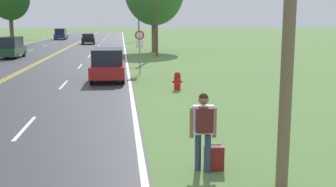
{
  "coord_description": "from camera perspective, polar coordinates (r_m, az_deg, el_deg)",
  "views": [
    {
      "loc": [
        6.56,
        -5.51,
        3.26
      ],
      "look_at": [
        8.01,
        7.51,
        1.0
      ],
      "focal_mm": 45.0,
      "sensor_mm": 36.0,
      "label": 1
    }
  ],
  "objects": [
    {
      "name": "hitchhiker_person",
      "position": [
        9.12,
        4.83,
        -4.17
      ],
      "size": [
        0.59,
        0.43,
        1.74
      ],
      "rotation": [
        0.0,
        0.0,
        1.54
      ],
      "color": "navy",
      "rests_on": "ground"
    },
    {
      "name": "suitcase",
      "position": [
        9.43,
        6.24,
        -8.74
      ],
      "size": [
        0.43,
        0.21,
        0.59
      ],
      "rotation": [
        0.0,
        0.0,
        1.54
      ],
      "color": "maroon",
      "rests_on": "ground"
    },
    {
      "name": "fire_hydrant",
      "position": [
        20.14,
        1.27,
        1.75
      ],
      "size": [
        0.48,
        0.32,
        0.87
      ],
      "color": "red",
      "rests_on": "ground"
    },
    {
      "name": "traffic_sign",
      "position": [
        25.98,
        -3.87,
        7.09
      ],
      "size": [
        0.6,
        0.1,
        2.7
      ],
      "color": "gray",
      "rests_on": "ground"
    },
    {
      "name": "utility_pole_midground",
      "position": [
        39.33,
        -1.56,
        12.07
      ],
      "size": [
        1.8,
        0.24,
        9.33
      ],
      "color": "brown",
      "rests_on": "ground"
    },
    {
      "name": "utility_pole_far",
      "position": [
        70.75,
        -4.01,
        11.06
      ],
      "size": [
        1.8,
        0.24,
        9.39
      ],
      "color": "brown",
      "rests_on": "ground"
    },
    {
      "name": "car_red_suv_nearest",
      "position": [
        23.46,
        -8.12,
        3.98
      ],
      "size": [
        1.86,
        4.31,
        1.77
      ],
      "rotation": [
        0.0,
        0.0,
        -1.58
      ],
      "color": "black",
      "rests_on": "ground"
    },
    {
      "name": "car_dark_green_van_approaching",
      "position": [
        40.0,
        -20.55,
        5.88
      ],
      "size": [
        1.88,
        4.25,
        1.88
      ],
      "rotation": [
        0.0,
        0.0,
        1.55
      ],
      "color": "black",
      "rests_on": "ground"
    },
    {
      "name": "car_black_hatchback_mid_near",
      "position": [
        61.55,
        -10.74,
        7.34
      ],
      "size": [
        1.96,
        3.94,
        1.5
      ],
      "rotation": [
        0.0,
        0.0,
        -1.53
      ],
      "color": "black",
      "rests_on": "ground"
    },
    {
      "name": "car_dark_blue_van_mid_far",
      "position": [
        77.92,
        -14.35,
        7.84
      ],
      "size": [
        2.08,
        4.77,
        1.95
      ],
      "rotation": [
        0.0,
        0.0,
        1.61
      ],
      "color": "black",
      "rests_on": "ground"
    },
    {
      "name": "car_white_sedan_receding",
      "position": [
        85.13,
        -14.17,
        7.82
      ],
      "size": [
        1.96,
        4.74,
        1.47
      ],
      "rotation": [
        0.0,
        0.0,
        1.53
      ],
      "color": "black",
      "rests_on": "ground"
    }
  ]
}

